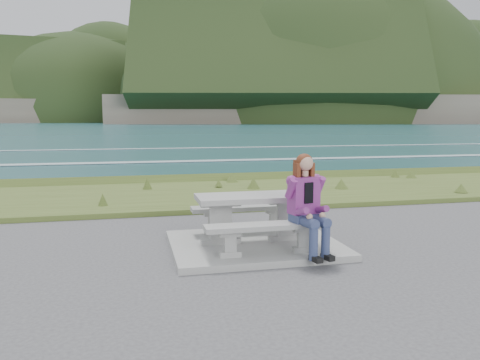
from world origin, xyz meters
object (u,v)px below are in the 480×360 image
object	(u,v)px
picnic_table	(255,205)
bench_seaward	(244,211)
bench_landward	(267,231)
seated_woman	(309,218)

from	to	relation	value
picnic_table	bench_seaward	bearing A→B (deg)	90.00
bench_landward	bench_seaward	distance (m)	1.40
bench_landward	seated_woman	distance (m)	0.62
bench_seaward	seated_woman	distance (m)	1.65
bench_landward	bench_seaward	bearing A→B (deg)	90.00
picnic_table	bench_seaward	distance (m)	0.74
picnic_table	bench_seaward	xyz separation A→B (m)	(0.00, 0.70, -0.23)
picnic_table	bench_seaward	world-z (taller)	picnic_table
picnic_table	bench_landward	distance (m)	0.74
bench_seaward	seated_woman	bearing A→B (deg)	-69.33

